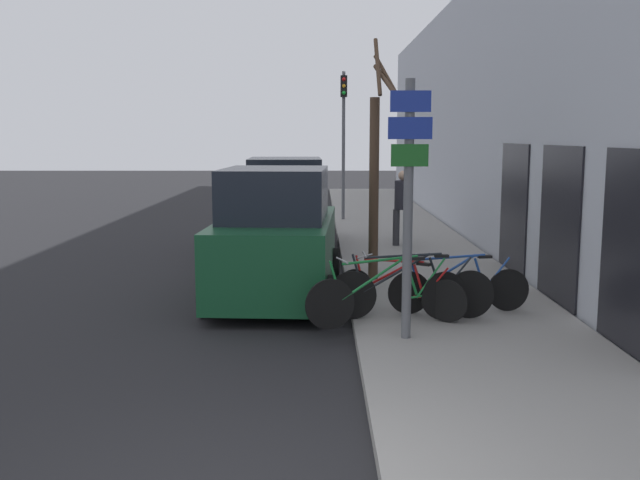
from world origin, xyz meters
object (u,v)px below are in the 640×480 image
Objects in this scene: bicycle_2 at (399,291)px; bicycle_3 at (458,287)px; bicycle_1 at (410,291)px; street_tree at (374,171)px; parked_car_0 at (275,240)px; pedestrian_near at (401,202)px; parked_car_1 at (284,210)px; bicycle_0 at (387,296)px; signpost at (407,200)px; traffic_light at (342,125)px.

bicycle_3 is (0.89, 0.17, 0.01)m from bicycle_2.
bicycle_1 is 0.56× the size of street_tree.
parked_car_0 reaches higher than bicycle_3.
street_tree is at bearing 4.41° from bicycle_1.
bicycle_2 is 0.90m from bicycle_3.
bicycle_3 is 1.20× the size of pedestrian_near.
bicycle_1 is 0.56× the size of parked_car_0.
parked_car_1 is 4.49m from street_tree.
street_tree is (-1.06, 2.44, 1.58)m from bicycle_3.
parked_car_0 is at bearing 53.92° from bicycle_3.
parked_car_0 is (-2.77, 1.55, 0.48)m from bicycle_3.
street_tree is at bearing 30.25° from parked_car_0.
bicycle_1 is at bearing -40.46° from parked_car_0.
parked_car_0 reaches higher than bicycle_1.
bicycle_2 is 6.73m from pedestrian_near.
bicycle_0 is 7.26m from pedestrian_near.
street_tree reaches higher than bicycle_1.
street_tree is at bearing -115.79° from pedestrian_near.
bicycle_3 reaches higher than bicycle_2.
bicycle_2 is at bearing -40.31° from bicycle_0.
street_tree is (-0.12, 3.77, 0.17)m from signpost.
bicycle_2 is 0.41× the size of street_tree.
parked_car_0 is 5.61m from pedestrian_near.
street_tree reaches higher than bicycle_3.
bicycle_0 is (-0.17, 0.65, -1.38)m from signpost.
signpost is 3.54m from parked_car_0.
street_tree reaches higher than parked_car_0.
signpost reaches higher than bicycle_1.
parked_car_1 is 0.96× the size of traffic_light.
signpost is at bearing -108.54° from pedestrian_near.
bicycle_1 is 6.91m from pedestrian_near.
signpost is 0.77× the size of street_tree.
bicycle_1 is 3.21m from street_tree.
traffic_light is at bearing 91.60° from street_tree.
traffic_light is at bearing 90.61° from pedestrian_near.
bicycle_3 is 0.49× the size of parked_car_1.
pedestrian_near reaches higher than bicycle_1.
traffic_light is at bearing 91.68° from signpost.
bicycle_3 is (0.75, 0.36, -0.03)m from bicycle_1.
traffic_light is at bearing 34.63° from bicycle_2.
parked_car_0 reaches higher than bicycle_2.
parked_car_1 is (-1.92, 7.73, -0.93)m from signpost.
parked_car_0 is (-2.02, 1.92, 0.45)m from bicycle_1.
bicycle_3 is 12.13m from traffic_light.
traffic_light reaches higher than parked_car_1.
parked_car_0 is at bearing 122.47° from signpost.
signpost is 1.86× the size of bicycle_2.
bicycle_0 reaches higher than bicycle_2.
pedestrian_near reaches higher than bicycle_2.
traffic_light is (1.45, 10.24, 2.03)m from parked_car_0.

